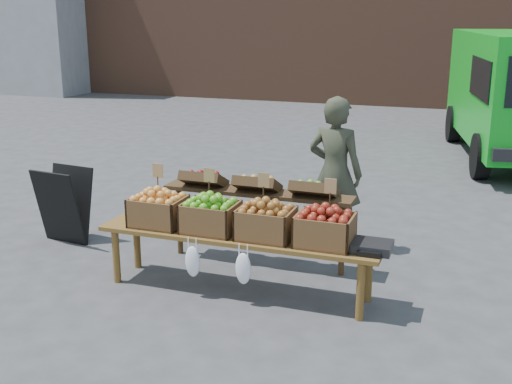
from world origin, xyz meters
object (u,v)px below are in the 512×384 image
at_px(display_bench, 238,263).
at_px(crate_russet_pears, 210,217).
at_px(weighing_scale, 372,247).
at_px(crate_red_apples, 266,223).
at_px(back_table, 257,217).
at_px(crate_golden_apples, 158,211).
at_px(crate_green_apples, 325,230).
at_px(chalkboard_sign, 64,205).
at_px(vendor, 335,173).

height_order(display_bench, crate_russet_pears, crate_russet_pears).
bearing_deg(weighing_scale, crate_red_apples, 180.00).
relative_size(crate_russet_pears, crate_red_apples, 1.00).
bearing_deg(back_table, crate_golden_apples, -136.55).
bearing_deg(crate_green_apples, chalkboard_sign, 169.22).
bearing_deg(crate_russet_pears, crate_green_apples, 0.00).
relative_size(chalkboard_sign, back_table, 0.42).
height_order(display_bench, weighing_scale, weighing_scale).
xyz_separation_m(back_table, crate_russet_pears, (-0.21, -0.72, 0.19)).
height_order(vendor, crate_golden_apples, vendor).
distance_m(crate_golden_apples, crate_red_apples, 1.10).
bearing_deg(display_bench, vendor, 69.30).
relative_size(back_table, crate_russet_pears, 4.20).
xyz_separation_m(chalkboard_sign, crate_green_apples, (3.20, -0.61, 0.27)).
xyz_separation_m(vendor, display_bench, (-0.57, -1.50, -0.57)).
bearing_deg(weighing_scale, crate_russet_pears, 180.00).
relative_size(back_table, crate_green_apples, 4.20).
height_order(crate_russet_pears, crate_green_apples, same).
xyz_separation_m(crate_russet_pears, weighing_scale, (1.52, 0.00, -0.10)).
bearing_deg(vendor, display_bench, 78.35).
bearing_deg(back_table, crate_green_apples, -38.97).
xyz_separation_m(vendor, crate_green_apples, (0.26, -1.50, -0.14)).
bearing_deg(crate_golden_apples, crate_red_apples, 0.00).
bearing_deg(chalkboard_sign, crate_golden_apples, -14.87).
relative_size(display_bench, crate_green_apples, 5.40).
height_order(chalkboard_sign, back_table, back_table).
distance_m(back_table, crate_green_apples, 1.16).
height_order(back_table, crate_russet_pears, back_table).
bearing_deg(vendor, back_table, 60.02).
bearing_deg(chalkboard_sign, weighing_scale, -2.93).
height_order(vendor, chalkboard_sign, vendor).
height_order(back_table, crate_golden_apples, back_table).
distance_m(vendor, crate_green_apples, 1.53).
relative_size(vendor, weighing_scale, 5.02).
height_order(vendor, crate_russet_pears, vendor).
bearing_deg(crate_golden_apples, crate_green_apples, 0.00).
height_order(chalkboard_sign, crate_green_apples, chalkboard_sign).
relative_size(back_table, crate_golden_apples, 4.20).
bearing_deg(crate_russet_pears, weighing_scale, 0.00).
relative_size(crate_green_apples, weighing_scale, 1.47).
bearing_deg(back_table, crate_red_apples, -64.72).
xyz_separation_m(back_table, crate_golden_apples, (-0.76, -0.72, 0.19)).
bearing_deg(back_table, weighing_scale, -28.70).
relative_size(vendor, crate_russet_pears, 3.41).
xyz_separation_m(vendor, crate_red_apples, (-0.29, -1.50, -0.14)).
distance_m(back_table, crate_golden_apples, 1.06).
height_order(back_table, crate_red_apples, back_table).
bearing_deg(crate_red_apples, crate_golden_apples, 180.00).
bearing_deg(crate_golden_apples, vendor, 47.13).
bearing_deg(display_bench, crate_red_apples, 0.00).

